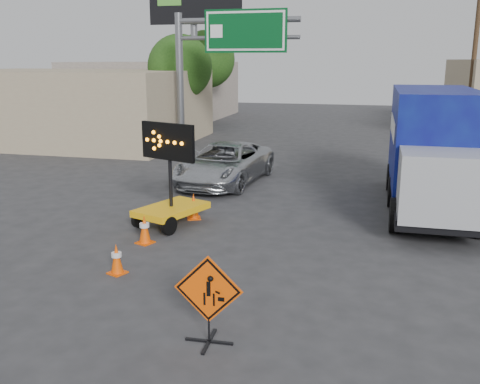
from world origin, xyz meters
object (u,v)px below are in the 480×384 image
at_px(construction_sign, 208,297).
at_px(box_truck, 432,157).
at_px(pickup_truck, 225,163).
at_px(arrow_board, 171,203).

bearing_deg(construction_sign, box_truck, 63.70).
xyz_separation_m(pickup_truck, box_truck, (7.23, -1.95, 0.92)).
relative_size(arrow_board, pickup_truck, 0.54).
bearing_deg(construction_sign, pickup_truck, 102.21).
height_order(construction_sign, box_truck, box_truck).
distance_m(construction_sign, arrow_board, 6.69).
relative_size(construction_sign, pickup_truck, 0.28).
bearing_deg(arrow_board, box_truck, 46.93).
xyz_separation_m(construction_sign, box_truck, (4.19, 9.54, 0.86)).
bearing_deg(construction_sign, arrow_board, 114.28).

